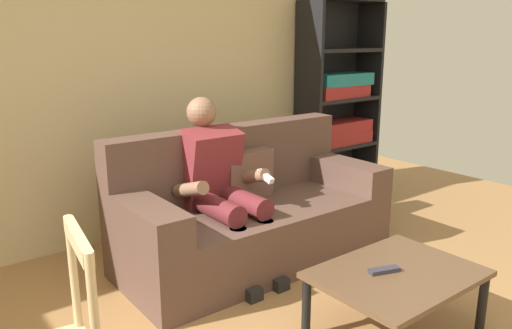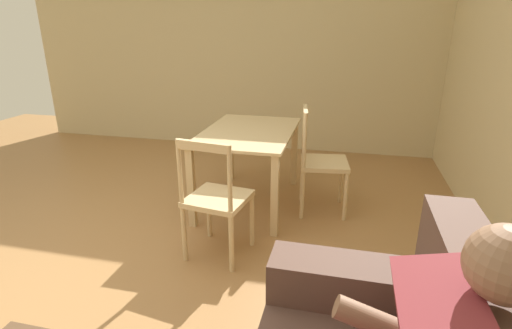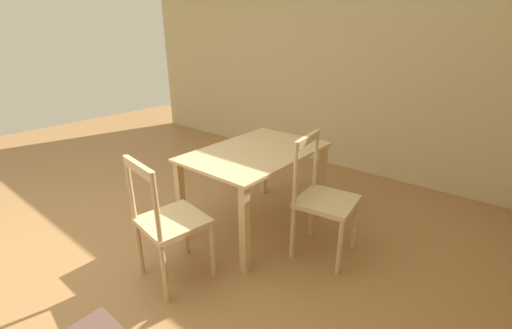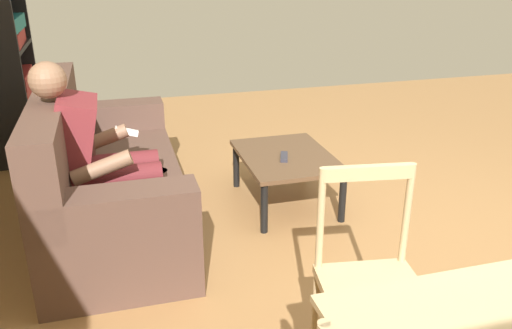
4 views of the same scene
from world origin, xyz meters
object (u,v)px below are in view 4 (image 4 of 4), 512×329
Objects in this scene: couch at (103,180)px; tv_remote at (284,157)px; bookshelf at (5,61)px; person_lounging at (98,155)px; dining_chair_facing_couch at (372,287)px; coffee_table at (286,161)px.

tv_remote is (-0.06, -1.25, 0.05)m from couch.
bookshelf is at bearing -22.15° from tv_remote.
person_lounging is 7.02× the size of tv_remote.
tv_remote is 0.09× the size of bookshelf.
coffee_table is at bearing -7.26° from dining_chair_facing_couch.
bookshelf is 2.09× the size of dining_chair_facing_couch.
couch is at bearing -1.70° from person_lounging.
bookshelf reaches higher than coffee_table.
bookshelf reaches higher than tv_remote.
dining_chair_facing_couch is (-1.68, 0.18, 0.06)m from tv_remote.
bookshelf is at bearing 50.37° from coffee_table.
tv_remote is at bearing -6.26° from dining_chair_facing_couch.
person_lounging is 1.84m from dining_chair_facing_couch.
dining_chair_facing_couch is (-1.74, -1.07, 0.12)m from couch.
couch is at bearing 90.19° from coffee_table.
person_lounging is at bearing 35.99° from dining_chair_facing_couch.
coffee_table is 5.06× the size of tv_remote.
couch is 1.29m from coffee_table.
person_lounging is 1.29m from tv_remote.
couch is 1.95m from bookshelf.
tv_remote reaches higher than coffee_table.
person_lounging reaches higher than tv_remote.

